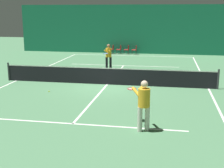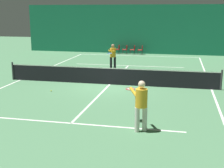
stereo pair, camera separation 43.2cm
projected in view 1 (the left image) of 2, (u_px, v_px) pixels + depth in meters
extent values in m
plane|color=#4C7F56|center=(107.00, 84.00, 17.51)|extent=(60.00, 60.00, 0.00)
cube|color=#196B4C|center=(135.00, 29.00, 29.98)|extent=(23.00, 0.12, 4.65)
cube|color=white|center=(132.00, 56.00, 28.91)|extent=(11.00, 0.10, 0.00)
cube|color=white|center=(124.00, 66.00, 23.64)|extent=(8.25, 0.10, 0.00)
cube|color=white|center=(73.00, 124.00, 11.38)|extent=(8.25, 0.10, 0.00)
cube|color=white|center=(16.00, 81.00, 18.48)|extent=(0.10, 23.80, 0.00)
cube|color=white|center=(209.00, 89.00, 16.54)|extent=(0.10, 23.80, 0.00)
cube|color=white|center=(107.00, 84.00, 17.51)|extent=(0.10, 12.80, 0.00)
cube|color=black|center=(107.00, 76.00, 17.41)|extent=(11.90, 0.02, 0.95)
cube|color=white|center=(107.00, 68.00, 17.30)|extent=(11.90, 0.02, 0.05)
cylinder|color=#333338|center=(9.00, 72.00, 18.44)|extent=(0.10, 0.10, 1.07)
cylinder|color=#333338|center=(218.00, 79.00, 16.34)|extent=(0.10, 0.10, 1.07)
cylinder|color=beige|center=(140.00, 119.00, 10.57)|extent=(0.23, 0.23, 0.87)
cylinder|color=beige|center=(147.00, 118.00, 10.66)|extent=(0.23, 0.23, 0.87)
cylinder|color=gold|center=(144.00, 98.00, 10.44)|extent=(0.56, 0.56, 0.63)
sphere|color=beige|center=(144.00, 84.00, 10.34)|extent=(0.24, 0.24, 0.24)
cylinder|color=gold|center=(136.00, 92.00, 10.62)|extent=(0.39, 0.57, 0.25)
cylinder|color=gold|center=(145.00, 91.00, 10.73)|extent=(0.39, 0.57, 0.25)
cylinder|color=black|center=(135.00, 91.00, 11.09)|extent=(0.18, 0.28, 0.03)
torus|color=red|center=(132.00, 89.00, 11.37)|extent=(0.45, 0.45, 0.03)
cylinder|color=silver|center=(132.00, 89.00, 11.37)|extent=(0.38, 0.38, 0.00)
cylinder|color=black|center=(111.00, 63.00, 22.09)|extent=(0.17, 0.17, 0.87)
cylinder|color=black|center=(107.00, 63.00, 22.13)|extent=(0.17, 0.17, 0.87)
cylinder|color=gold|center=(109.00, 53.00, 21.94)|extent=(0.41, 0.41, 0.63)
sphere|color=#936B4C|center=(109.00, 46.00, 21.83)|extent=(0.24, 0.24, 0.24)
cylinder|color=gold|center=(110.00, 51.00, 21.61)|extent=(0.11, 0.60, 0.25)
cylinder|color=gold|center=(106.00, 51.00, 21.66)|extent=(0.11, 0.60, 0.25)
cylinder|color=black|center=(107.00, 53.00, 21.23)|extent=(0.03, 0.31, 0.03)
torus|color=#1951B2|center=(106.00, 53.00, 20.94)|extent=(0.33, 0.33, 0.03)
cylinder|color=silver|center=(106.00, 53.00, 20.94)|extent=(0.28, 0.28, 0.00)
cylinder|color=#2D2D2D|center=(110.00, 51.00, 30.54)|extent=(0.03, 0.03, 0.39)
cylinder|color=#2D2D2D|center=(109.00, 52.00, 30.18)|extent=(0.03, 0.03, 0.39)
cylinder|color=#2D2D2D|center=(113.00, 51.00, 30.47)|extent=(0.03, 0.03, 0.39)
cylinder|color=#2D2D2D|center=(113.00, 52.00, 30.11)|extent=(0.03, 0.03, 0.39)
cube|color=#A51E1E|center=(111.00, 49.00, 30.27)|extent=(0.44, 0.44, 0.05)
cube|color=#A51E1E|center=(113.00, 47.00, 30.19)|extent=(0.04, 0.44, 0.40)
cylinder|color=#2D2D2D|center=(117.00, 52.00, 30.41)|extent=(0.03, 0.03, 0.39)
cylinder|color=#2D2D2D|center=(116.00, 52.00, 30.04)|extent=(0.03, 0.03, 0.39)
cylinder|color=#2D2D2D|center=(121.00, 52.00, 30.34)|extent=(0.03, 0.03, 0.39)
cylinder|color=#2D2D2D|center=(120.00, 52.00, 29.98)|extent=(0.03, 0.03, 0.39)
cube|color=#A51E1E|center=(119.00, 50.00, 30.14)|extent=(0.44, 0.44, 0.05)
cube|color=#A51E1E|center=(121.00, 47.00, 30.06)|extent=(0.04, 0.44, 0.40)
cylinder|color=#2D2D2D|center=(125.00, 52.00, 30.27)|extent=(0.03, 0.03, 0.39)
cylinder|color=#2D2D2D|center=(124.00, 52.00, 29.91)|extent=(0.03, 0.03, 0.39)
cylinder|color=#2D2D2D|center=(129.00, 52.00, 30.21)|extent=(0.03, 0.03, 0.39)
cylinder|color=#2D2D2D|center=(128.00, 52.00, 29.84)|extent=(0.03, 0.03, 0.39)
cube|color=#A51E1E|center=(126.00, 50.00, 30.01)|extent=(0.44, 0.44, 0.05)
cube|color=#A51E1E|center=(128.00, 47.00, 29.92)|extent=(0.04, 0.44, 0.40)
cylinder|color=#2D2D2D|center=(132.00, 52.00, 30.14)|extent=(0.03, 0.03, 0.39)
cylinder|color=#2D2D2D|center=(132.00, 52.00, 29.78)|extent=(0.03, 0.03, 0.39)
cylinder|color=#2D2D2D|center=(136.00, 52.00, 30.08)|extent=(0.03, 0.03, 0.39)
cylinder|color=#2D2D2D|center=(136.00, 52.00, 29.71)|extent=(0.03, 0.03, 0.39)
cube|color=#A51E1E|center=(134.00, 50.00, 29.88)|extent=(0.44, 0.44, 0.05)
cube|color=#A51E1E|center=(136.00, 48.00, 29.79)|extent=(0.04, 0.44, 0.40)
sphere|color=#D1DB33|center=(49.00, 91.00, 15.89)|extent=(0.07, 0.07, 0.07)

